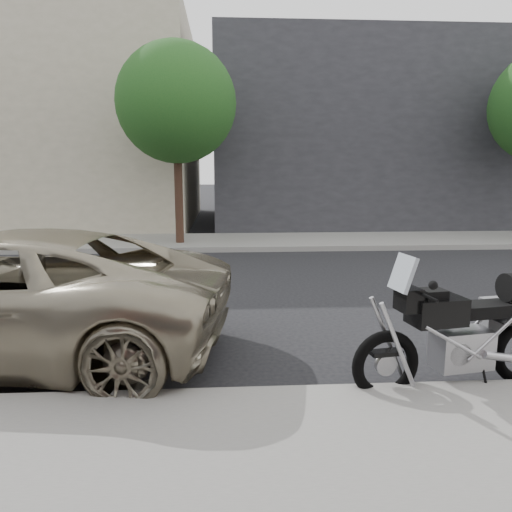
% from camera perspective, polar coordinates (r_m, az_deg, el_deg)
% --- Properties ---
extents(ground, '(120.00, 120.00, 0.00)m').
position_cam_1_polar(ground, '(9.10, 0.73, -4.87)').
color(ground, black).
rests_on(ground, ground).
extents(far_sidewalk, '(44.00, 3.00, 0.15)m').
position_cam_1_polar(far_sidewalk, '(15.45, -1.10, 1.65)').
color(far_sidewalk, gray).
rests_on(far_sidewalk, ground).
extents(far_building_dark, '(16.00, 11.00, 7.00)m').
position_cam_1_polar(far_building_dark, '(23.58, 15.75, 12.56)').
color(far_building_dark, '#2A292F').
rests_on(far_building_dark, ground).
extents(far_building_cream, '(14.00, 11.00, 8.00)m').
position_cam_1_polar(far_building_cream, '(23.83, -24.77, 13.20)').
color(far_building_cream, '#AAA188').
rests_on(far_building_cream, ground).
extents(street_tree_mid, '(3.40, 3.40, 5.70)m').
position_cam_1_polar(street_tree_mid, '(14.93, -9.10, 16.87)').
color(street_tree_mid, '#3C261B').
rests_on(street_tree_mid, far_sidewalk).
extents(motorcycle, '(2.37, 1.01, 1.51)m').
position_cam_1_polar(motorcycle, '(5.82, 23.24, -7.78)').
color(motorcycle, black).
rests_on(motorcycle, ground).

